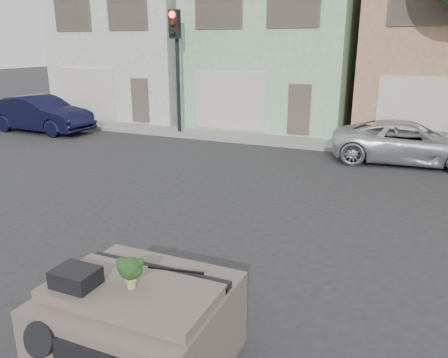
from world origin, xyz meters
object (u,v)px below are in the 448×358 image
Objects in this scene: broccoli at (131,273)px; navy_sedan at (43,132)px; traffic_signal at (177,74)px; silver_pickup at (407,162)px.

navy_sedan is at bearing 138.85° from broccoli.
navy_sedan is at bearing -163.56° from traffic_signal.
traffic_signal reaches higher than navy_sedan.
silver_pickup is 0.95× the size of traffic_signal.
traffic_signal is (-9.14, 1.01, 2.55)m from silver_pickup.
navy_sedan is 16.60m from broccoli.
broccoli is (-2.63, -11.64, 1.31)m from silver_pickup.
silver_pickup is 12.00m from broccoli.
navy_sedan is at bearing 88.19° from silver_pickup.
navy_sedan is 1.00× the size of silver_pickup.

